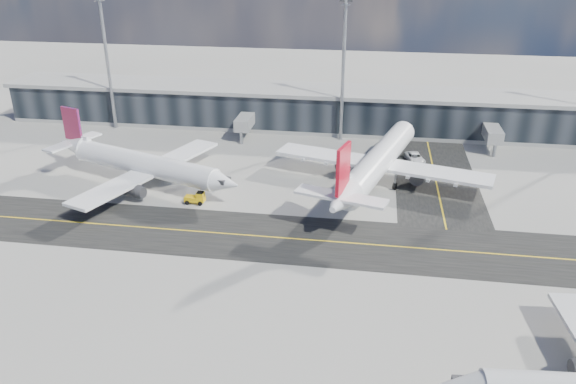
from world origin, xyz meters
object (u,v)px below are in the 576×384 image
airliner_redtail (378,162)px  airliner_af (142,164)px  baggage_tug (197,198)px  service_van (415,158)px

airliner_redtail → airliner_af: bearing=-155.8°
airliner_af → baggage_tug: size_ratio=11.64×
airliner_af → service_van: airliner_af is taller
airliner_redtail → service_van: 14.51m
airliner_redtail → baggage_tug: airliner_redtail is taller
airliner_redtail → service_van: bearing=75.7°
airliner_redtail → baggage_tug: (-28.22, -11.66, -3.31)m
airliner_af → airliner_redtail: 39.83m
airliner_redtail → baggage_tug: bearing=-141.7°
baggage_tug → airliner_af: bearing=-117.3°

